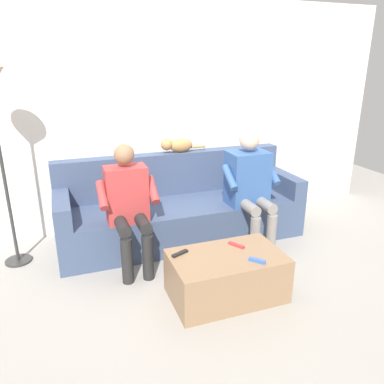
# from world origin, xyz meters

# --- Properties ---
(ground_plane) EXTENTS (8.00, 8.00, 0.00)m
(ground_plane) POSITION_xyz_m (0.00, 0.60, 0.00)
(ground_plane) COLOR gray
(back_wall) EXTENTS (5.44, 0.06, 2.46)m
(back_wall) POSITION_xyz_m (0.00, -0.64, 1.23)
(back_wall) COLOR silver
(back_wall) RESTS_ON ground
(couch) EXTENTS (2.53, 0.81, 0.87)m
(couch) POSITION_xyz_m (0.00, -0.13, 0.29)
(couch) COLOR #3D4C6B
(couch) RESTS_ON ground
(coffee_table) EXTENTS (0.89, 0.54, 0.37)m
(coffee_table) POSITION_xyz_m (0.00, 1.04, 0.18)
(coffee_table) COLOR #8C6B4C
(coffee_table) RESTS_ON ground
(person_left_seated) EXTENTS (0.55, 0.57, 1.18)m
(person_left_seated) POSITION_xyz_m (-0.62, 0.23, 0.66)
(person_left_seated) COLOR #335693
(person_left_seated) RESTS_ON ground
(person_right_seated) EXTENTS (0.52, 0.54, 1.13)m
(person_right_seated) POSITION_xyz_m (0.62, 0.28, 0.62)
(person_right_seated) COLOR #B23838
(person_right_seated) RESTS_ON ground
(cat_on_backrest) EXTENTS (0.51, 0.14, 0.17)m
(cat_on_backrest) POSITION_xyz_m (-0.06, -0.40, 0.95)
(cat_on_backrest) COLOR #B7844C
(cat_on_backrest) RESTS_ON couch
(remote_blue) EXTENTS (0.11, 0.12, 0.03)m
(remote_blue) POSITION_xyz_m (-0.17, 1.22, 0.38)
(remote_blue) COLOR #3860B7
(remote_blue) RESTS_ON coffee_table
(remote_black) EXTENTS (0.15, 0.09, 0.02)m
(remote_black) POSITION_xyz_m (0.34, 0.91, 0.38)
(remote_black) COLOR black
(remote_black) RESTS_ON coffee_table
(remote_red) EXTENTS (0.10, 0.14, 0.02)m
(remote_red) POSITION_xyz_m (-0.14, 0.93, 0.38)
(remote_red) COLOR #B73333
(remote_red) RESTS_ON coffee_table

